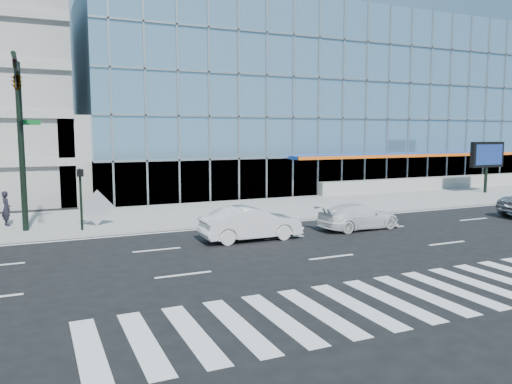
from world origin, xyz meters
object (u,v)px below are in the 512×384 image
Objects in this scene: white_sedan at (251,223)px; tilted_panel at (97,208)px; traffic_signal at (18,103)px; pedestrian at (6,209)px; ped_signal_post at (81,189)px; white_suv at (359,216)px; marquee_sign at (487,156)px.

tilted_panel is (-6.06, 5.70, 0.31)m from white_sedan.
traffic_signal is 6.08m from pedestrian.
pedestrian is at bearing 140.56° from ped_signal_post.
tilted_panel reaches higher than pedestrian.
tilted_panel reaches higher than white_suv.
white_suv is 17.87m from pedestrian.
marquee_sign is 29.81m from tilted_panel.
white_suv is (12.89, -4.61, -1.50)m from ped_signal_post.
pedestrian is at bearing 105.65° from traffic_signal.
ped_signal_post is 13.77m from white_suv.
pedestrian is (-16.27, 7.40, 0.40)m from white_suv.
ped_signal_post is at bearing 8.52° from traffic_signal.
pedestrian is at bearing -179.55° from marquee_sign.
tilted_panel is at bearing 47.25° from white_sedan.
white_suv is 6.00m from white_sedan.
tilted_panel is (-12.06, 5.60, 0.43)m from white_suv.
white_suv is at bearing -15.41° from traffic_signal.
traffic_signal is at bearing 71.75° from white_suv.
ped_signal_post reaches higher than white_sedan.
white_sedan is 3.55× the size of tilted_panel.
ped_signal_post is 0.65× the size of white_sedan.
tilted_panel is at bearing -176.03° from marquee_sign.
traffic_signal reaches higher than ped_signal_post.
marquee_sign is at bearing 1.94° from tilted_panel.
pedestrian is (-33.88, -0.27, -2.03)m from marquee_sign.
traffic_signal is at bearing 65.70° from white_sedan.
white_suv is at bearing -19.70° from ped_signal_post.
ped_signal_post is 0.68× the size of white_suv.
traffic_signal is 1.73× the size of white_sedan.
ped_signal_post is at bearing -132.00° from tilted_panel.
marquee_sign is at bearing 5.92° from traffic_signal.
traffic_signal reaches higher than white_sedan.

